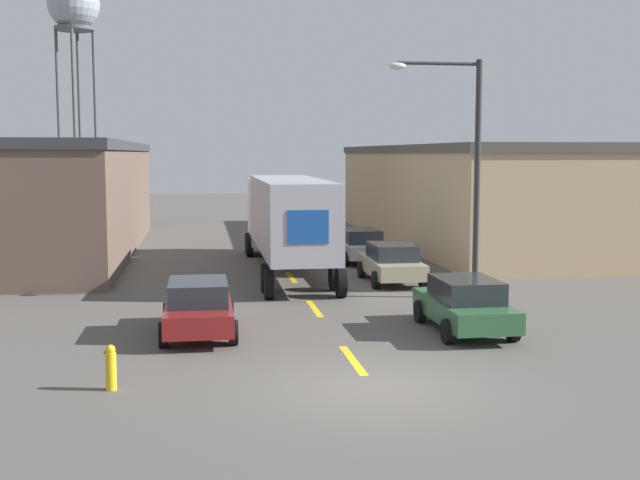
{
  "coord_description": "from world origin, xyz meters",
  "views": [
    {
      "loc": [
        -3.43,
        -15.47,
        4.74
      ],
      "look_at": [
        0.38,
        9.85,
        1.96
      ],
      "focal_mm": 45.0,
      "sensor_mm": 36.0,
      "label": 1
    }
  ],
  "objects_px": {
    "parked_car_right_far": "(361,245)",
    "fire_hydrant": "(111,367)",
    "semi_truck": "(286,214)",
    "water_tower": "(74,10)",
    "parked_car_right_near": "(465,304)",
    "street_lamp": "(466,159)",
    "parked_car_right_mid": "(391,262)",
    "parked_car_left_near": "(198,307)"
  },
  "relations": [
    {
      "from": "parked_car_right_mid",
      "to": "street_lamp",
      "type": "xyz_separation_m",
      "value": [
        1.59,
        -3.47,
        3.8
      ]
    },
    {
      "from": "parked_car_right_mid",
      "to": "water_tower",
      "type": "distance_m",
      "value": 52.4
    },
    {
      "from": "parked_car_right_far",
      "to": "fire_hydrant",
      "type": "distance_m",
      "value": 20.0
    },
    {
      "from": "parked_car_right_far",
      "to": "street_lamp",
      "type": "distance_m",
      "value": 10.04
    },
    {
      "from": "parked_car_left_near",
      "to": "water_tower",
      "type": "bearing_deg",
      "value": 101.16
    },
    {
      "from": "parked_car_right_mid",
      "to": "water_tower",
      "type": "bearing_deg",
      "value": 110.83
    },
    {
      "from": "parked_car_right_far",
      "to": "water_tower",
      "type": "xyz_separation_m",
      "value": [
        -17.68,
        40.79,
        16.55
      ]
    },
    {
      "from": "parked_car_right_mid",
      "to": "parked_car_right_near",
      "type": "distance_m",
      "value": 8.27
    },
    {
      "from": "parked_car_right_near",
      "to": "parked_car_left_near",
      "type": "bearing_deg",
      "value": 174.48
    },
    {
      "from": "parked_car_right_near",
      "to": "semi_truck",
      "type": "bearing_deg",
      "value": 106.67
    },
    {
      "from": "parked_car_right_far",
      "to": "parked_car_left_near",
      "type": "bearing_deg",
      "value": -117.86
    },
    {
      "from": "street_lamp",
      "to": "parked_car_right_far",
      "type": "bearing_deg",
      "value": 99.83
    },
    {
      "from": "semi_truck",
      "to": "water_tower",
      "type": "bearing_deg",
      "value": 108.53
    },
    {
      "from": "parked_car_right_mid",
      "to": "parked_car_left_near",
      "type": "bearing_deg",
      "value": -132.75
    },
    {
      "from": "semi_truck",
      "to": "parked_car_right_far",
      "type": "bearing_deg",
      "value": 31.94
    },
    {
      "from": "semi_truck",
      "to": "parked_car_right_mid",
      "type": "bearing_deg",
      "value": -44.56
    },
    {
      "from": "parked_car_right_far",
      "to": "street_lamp",
      "type": "xyz_separation_m",
      "value": [
        1.59,
        -9.15,
        3.8
      ]
    },
    {
      "from": "semi_truck",
      "to": "parked_car_right_near",
      "type": "relative_size",
      "value": 3.4
    },
    {
      "from": "semi_truck",
      "to": "parked_car_right_near",
      "type": "xyz_separation_m",
      "value": [
        3.53,
        -11.78,
        -1.54
      ]
    },
    {
      "from": "parked_car_right_near",
      "to": "water_tower",
      "type": "height_order",
      "value": "water_tower"
    },
    {
      "from": "water_tower",
      "to": "semi_truck",
      "type": "bearing_deg",
      "value": -71.77
    },
    {
      "from": "fire_hydrant",
      "to": "street_lamp",
      "type": "bearing_deg",
      "value": 40.48
    },
    {
      "from": "water_tower",
      "to": "street_lamp",
      "type": "distance_m",
      "value": 55.03
    },
    {
      "from": "semi_truck",
      "to": "water_tower",
      "type": "relative_size",
      "value": 0.7
    },
    {
      "from": "parked_car_right_far",
      "to": "street_lamp",
      "type": "bearing_deg",
      "value": -80.17
    },
    {
      "from": "semi_truck",
      "to": "fire_hydrant",
      "type": "bearing_deg",
      "value": -108.01
    },
    {
      "from": "parked_car_left_near",
      "to": "parked_car_right_near",
      "type": "height_order",
      "value": "same"
    },
    {
      "from": "semi_truck",
      "to": "street_lamp",
      "type": "relative_size",
      "value": 1.83
    },
    {
      "from": "fire_hydrant",
      "to": "semi_truck",
      "type": "bearing_deg",
      "value": 71.69
    },
    {
      "from": "water_tower",
      "to": "parked_car_right_mid",
      "type": "bearing_deg",
      "value": -69.17
    },
    {
      "from": "parked_car_right_mid",
      "to": "fire_hydrant",
      "type": "xyz_separation_m",
      "value": [
        -8.76,
        -12.3,
        -0.29
      ]
    },
    {
      "from": "parked_car_left_near",
      "to": "parked_car_right_far",
      "type": "bearing_deg",
      "value": 62.14
    },
    {
      "from": "semi_truck",
      "to": "fire_hydrant",
      "type": "xyz_separation_m",
      "value": [
        -5.23,
        -15.81,
        -1.83
      ]
    },
    {
      "from": "semi_truck",
      "to": "parked_car_right_far",
      "type": "height_order",
      "value": "semi_truck"
    },
    {
      "from": "parked_car_right_mid",
      "to": "fire_hydrant",
      "type": "distance_m",
      "value": 15.1
    },
    {
      "from": "semi_truck",
      "to": "parked_car_right_mid",
      "type": "height_order",
      "value": "semi_truck"
    },
    {
      "from": "parked_car_left_near",
      "to": "parked_car_right_far",
      "type": "xyz_separation_m",
      "value": [
        7.02,
        13.27,
        0.0
      ]
    },
    {
      "from": "parked_car_right_far",
      "to": "parked_car_right_near",
      "type": "bearing_deg",
      "value": -90.0
    },
    {
      "from": "parked_car_right_near",
      "to": "parked_car_right_far",
      "type": "xyz_separation_m",
      "value": [
        0.0,
        13.95,
        0.0
      ]
    },
    {
      "from": "parked_car_right_mid",
      "to": "parked_car_right_far",
      "type": "distance_m",
      "value": 5.68
    },
    {
      "from": "semi_truck",
      "to": "parked_car_left_near",
      "type": "distance_m",
      "value": 11.74
    },
    {
      "from": "street_lamp",
      "to": "semi_truck",
      "type": "bearing_deg",
      "value": 126.22
    }
  ]
}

